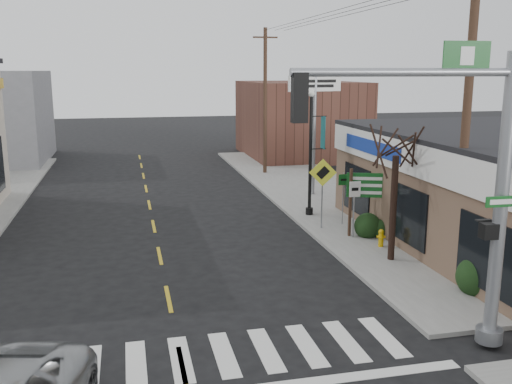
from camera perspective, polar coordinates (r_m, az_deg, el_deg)
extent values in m
plane|color=black|center=(13.28, -7.36, -17.06)|extent=(140.00, 140.00, 0.00)
cube|color=slate|center=(27.28, 8.91, -1.58)|extent=(6.00, 38.00, 0.13)
cube|color=gold|center=(20.62, -9.61, -6.28)|extent=(0.12, 56.00, 0.01)
cube|color=silver|center=(13.62, -7.53, -16.23)|extent=(11.00, 2.20, 0.01)
cube|color=#553227|center=(43.70, 4.41, 7.27)|extent=(8.00, 10.00, 5.60)
cylinder|color=gray|center=(13.98, 23.30, -1.11)|extent=(0.31, 0.31, 6.72)
cylinder|color=gray|center=(12.35, 14.99, 11.49)|extent=(4.93, 0.18, 0.18)
cube|color=black|center=(11.49, 4.67, 9.33)|extent=(0.31, 0.25, 1.01)
cube|color=#11511A|center=(13.79, 23.87, -0.86)|extent=(1.06, 0.04, 0.25)
cube|color=#11511A|center=(13.03, 20.44, 12.65)|extent=(1.06, 0.05, 0.62)
cube|color=black|center=(13.95, 22.38, -3.68)|extent=(0.36, 0.29, 0.36)
cube|color=#442D1F|center=(22.20, 9.40, -1.05)|extent=(0.09, 0.09, 2.66)
cube|color=#442D1F|center=(22.70, 12.29, -0.88)|extent=(0.09, 0.09, 2.66)
cube|color=#0D4F26|center=(22.25, 10.99, 0.67)|extent=(1.52, 0.05, 0.95)
cylinder|color=#CB9A08|center=(21.35, 12.39, -4.67)|extent=(0.19, 0.19, 0.52)
sphere|color=#CB9A08|center=(21.27, 12.42, -3.93)|extent=(0.20, 0.20, 0.20)
cylinder|color=gray|center=(23.19, 6.62, -0.46)|extent=(0.06, 0.06, 2.61)
cube|color=yellow|center=(22.97, 6.70, 1.94)|extent=(1.11, 0.03, 1.11)
cylinder|color=black|center=(25.08, 5.46, 3.61)|extent=(0.14, 0.14, 5.28)
sphere|color=silver|center=(24.83, 5.58, 9.76)|extent=(0.28, 0.28, 0.28)
cube|color=#155457|center=(25.13, 6.72, 5.93)|extent=(0.02, 0.56, 1.42)
cylinder|color=gray|center=(29.34, 5.81, 5.88)|extent=(0.19, 0.19, 6.34)
cube|color=white|center=(29.17, 5.91, 10.76)|extent=(2.98, 0.18, 0.79)
cylinder|color=black|center=(19.63, 13.56, -1.61)|extent=(0.22, 0.22, 3.56)
ellipsoid|color=#1B3315|center=(17.86, 21.25, -7.93)|extent=(1.21, 1.21, 0.91)
ellipsoid|color=black|center=(22.56, 11.10, -3.37)|extent=(1.04, 1.04, 0.78)
cylinder|color=#462D24|center=(17.69, 20.28, 6.80)|extent=(0.26, 0.26, 9.82)
cylinder|color=#3C2B1F|center=(35.46, 0.92, 9.01)|extent=(0.23, 0.23, 8.82)
cube|color=#3C2B1F|center=(35.46, 0.94, 15.21)|extent=(1.53, 0.10, 0.10)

